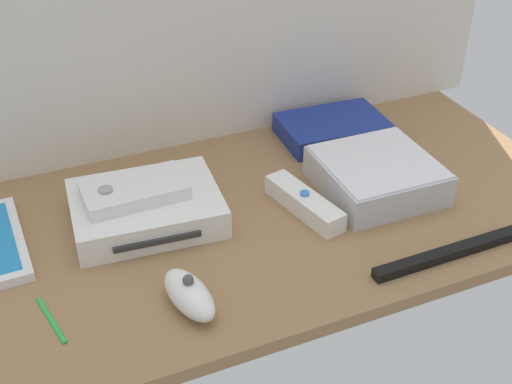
% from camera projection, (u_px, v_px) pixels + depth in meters
% --- Properties ---
extents(ground_plane, '(1.00, 0.48, 0.02)m').
position_uv_depth(ground_plane, '(256.00, 220.00, 1.00)').
color(ground_plane, '#936D47').
rests_on(ground_plane, ground).
extents(game_console, '(0.22, 0.18, 0.04)m').
position_uv_depth(game_console, '(146.00, 208.00, 0.97)').
color(game_console, white).
rests_on(game_console, ground_plane).
extents(mini_computer, '(0.17, 0.17, 0.05)m').
position_uv_depth(mini_computer, '(377.00, 175.00, 1.03)').
color(mini_computer, silver).
rests_on(mini_computer, ground_plane).
extents(network_router, '(0.19, 0.13, 0.03)m').
position_uv_depth(network_router, '(333.00, 128.00, 1.18)').
color(network_router, navy).
rests_on(network_router, ground_plane).
extents(remote_wand, '(0.07, 0.15, 0.03)m').
position_uv_depth(remote_wand, '(304.00, 203.00, 0.99)').
color(remote_wand, white).
rests_on(remote_wand, ground_plane).
extents(remote_nunchuk, '(0.06, 0.11, 0.05)m').
position_uv_depth(remote_nunchuk, '(189.00, 295.00, 0.82)').
color(remote_nunchuk, white).
rests_on(remote_nunchuk, ground_plane).
extents(remote_classic_pad, '(0.15, 0.08, 0.02)m').
position_uv_depth(remote_classic_pad, '(134.00, 190.00, 0.95)').
color(remote_classic_pad, white).
rests_on(remote_classic_pad, game_console).
extents(sensor_bar, '(0.24, 0.02, 0.01)m').
position_uv_depth(sensor_bar, '(451.00, 253.00, 0.91)').
color(sensor_bar, black).
rests_on(sensor_bar, ground_plane).
extents(stylus_pen, '(0.02, 0.09, 0.01)m').
position_uv_depth(stylus_pen, '(51.00, 319.00, 0.81)').
color(stylus_pen, green).
rests_on(stylus_pen, ground_plane).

